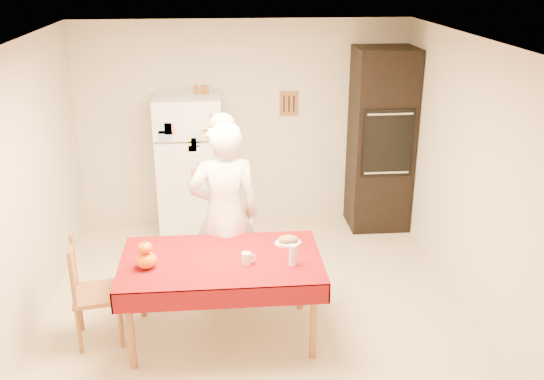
{
  "coord_description": "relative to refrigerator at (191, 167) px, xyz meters",
  "views": [
    {
      "loc": [
        -0.3,
        -4.93,
        3.13
      ],
      "look_at": [
        0.16,
        0.2,
        1.16
      ],
      "focal_mm": 40.0,
      "sensor_mm": 36.0,
      "label": 1
    }
  ],
  "objects": [
    {
      "name": "refrigerator",
      "position": [
        0.0,
        0.0,
        0.0
      ],
      "size": [
        0.75,
        0.74,
        1.7
      ],
      "color": "white",
      "rests_on": "floor"
    },
    {
      "name": "spice_jar_mid",
      "position": [
        0.18,
        0.05,
        0.9
      ],
      "size": [
        0.05,
        0.05,
        0.1
      ],
      "primitive_type": "cylinder",
      "color": "brown",
      "rests_on": "refrigerator"
    },
    {
      "name": "seated_woman",
      "position": [
        0.38,
        -1.63,
        0.06
      ],
      "size": [
        0.69,
        0.47,
        1.82
      ],
      "primitive_type": "imported",
      "rotation": [
        0.0,
        0.0,
        3.19
      ],
      "color": "white",
      "rests_on": "floor"
    },
    {
      "name": "pumpkin_lower",
      "position": [
        -0.28,
        -2.32,
        -0.02
      ],
      "size": [
        0.18,
        0.18,
        0.13
      ],
      "primitive_type": "ellipsoid",
      "color": "#DD4A05",
      "rests_on": "dining_table"
    },
    {
      "name": "coffee_mug",
      "position": [
        0.54,
        -2.33,
        -0.04
      ],
      "size": [
        0.08,
        0.08,
        0.1
      ],
      "primitive_type": "cylinder",
      "color": "white",
      "rests_on": "dining_table"
    },
    {
      "name": "wine_glass",
      "position": [
        0.92,
        -2.37,
        -0.0
      ],
      "size": [
        0.07,
        0.07,
        0.18
      ],
      "primitive_type": "cylinder",
      "color": "silver",
      "rests_on": "dining_table"
    },
    {
      "name": "spice_jar_right",
      "position": [
        0.22,
        0.05,
        0.9
      ],
      "size": [
        0.05,
        0.05,
        0.1
      ],
      "primitive_type": "cylinder",
      "color": "#994B1B",
      "rests_on": "refrigerator"
    },
    {
      "name": "chair_left",
      "position": [
        -0.8,
        -2.18,
        -0.34
      ],
      "size": [
        0.47,
        0.48,
        0.95
      ],
      "rotation": [
        0.0,
        0.0,
        1.74
      ],
      "color": "brown",
      "rests_on": "floor"
    },
    {
      "name": "pumpkin_upper",
      "position": [
        -0.28,
        -2.32,
        0.09
      ],
      "size": [
        0.12,
        0.12,
        0.09
      ],
      "primitive_type": "ellipsoid",
      "color": "#D44C05",
      "rests_on": "pumpkin_lower"
    },
    {
      "name": "bread_loaf",
      "position": [
        0.93,
        -1.98,
        -0.04
      ],
      "size": [
        0.18,
        0.1,
        0.06
      ],
      "primitive_type": "ellipsoid",
      "color": "#AB8054",
      "rests_on": "bread_plate"
    },
    {
      "name": "room_shell",
      "position": [
        0.65,
        -1.88,
        0.77
      ],
      "size": [
        4.02,
        4.52,
        2.51
      ],
      "color": "beige",
      "rests_on": "ground"
    },
    {
      "name": "oven_cabinet",
      "position": [
        2.28,
        0.05,
        0.25
      ],
      "size": [
        0.7,
        0.62,
        2.2
      ],
      "color": "black",
      "rests_on": "floor"
    },
    {
      "name": "bread_plate",
      "position": [
        0.93,
        -1.98,
        -0.08
      ],
      "size": [
        0.24,
        0.24,
        0.02
      ],
      "primitive_type": "cylinder",
      "color": "white",
      "rests_on": "dining_table"
    },
    {
      "name": "floor",
      "position": [
        0.65,
        -1.88,
        -0.85
      ],
      "size": [
        4.5,
        4.5,
        0.0
      ],
      "primitive_type": "plane",
      "color": "#CAB492",
      "rests_on": "ground"
    },
    {
      "name": "dining_table",
      "position": [
        0.33,
        -2.22,
        -0.16
      ],
      "size": [
        1.7,
        1.0,
        0.76
      ],
      "color": "brown",
      "rests_on": "floor"
    },
    {
      "name": "spice_jar_left",
      "position": [
        0.11,
        0.05,
        0.9
      ],
      "size": [
        0.05,
        0.05,
        0.1
      ],
      "primitive_type": "cylinder",
      "color": "brown",
      "rests_on": "refrigerator"
    },
    {
      "name": "chair_far",
      "position": [
        0.41,
        -1.5,
        -0.34
      ],
      "size": [
        0.47,
        0.45,
        0.95
      ],
      "rotation": [
        0.0,
        0.0,
        -0.13
      ],
      "color": "brown",
      "rests_on": "floor"
    }
  ]
}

